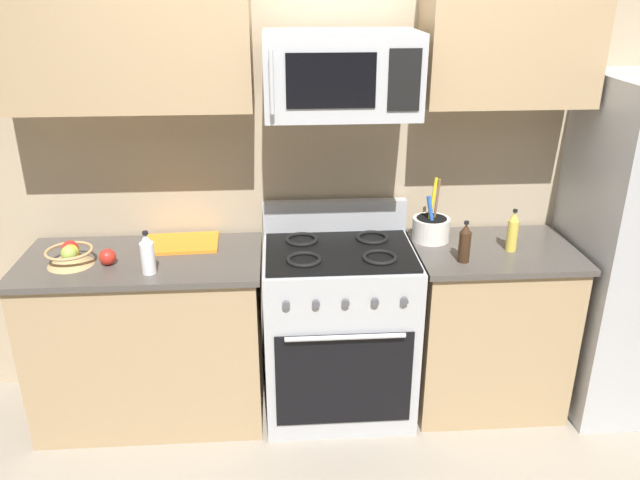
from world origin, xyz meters
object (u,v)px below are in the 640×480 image
(cutting_board, at_px, (181,243))
(bottle_oil, at_px, (513,232))
(bottle_vinegar, at_px, (148,254))
(microwave, at_px, (341,74))
(bottle_soy, at_px, (465,243))
(range_oven, at_px, (338,328))
(apple_loose, at_px, (108,257))
(fruit_basket, at_px, (70,255))
(utensil_crock, at_px, (431,228))

(cutting_board, relative_size, bottle_oil, 1.70)
(cutting_board, relative_size, bottle_vinegar, 1.79)
(microwave, height_order, bottle_soy, microwave)
(range_oven, relative_size, apple_loose, 13.75)
(bottle_oil, bearing_deg, microwave, 176.01)
(microwave, bearing_deg, apple_loose, -175.25)
(microwave, relative_size, fruit_basket, 3.10)
(range_oven, relative_size, microwave, 1.58)
(bottle_soy, xyz_separation_m, bottle_vinegar, (-1.49, -0.03, 0.00))
(bottle_soy, bearing_deg, cutting_board, 167.77)
(microwave, xyz_separation_m, apple_loose, (-1.11, -0.09, -0.83))
(cutting_board, bearing_deg, utensil_crock, -1.07)
(fruit_basket, relative_size, bottle_vinegar, 1.08)
(apple_loose, relative_size, bottle_oil, 0.36)
(utensil_crock, relative_size, bottle_oil, 1.52)
(utensil_crock, xyz_separation_m, fruit_basket, (-1.78, -0.18, -0.02))
(cutting_board, distance_m, bottle_soy, 1.42)
(microwave, relative_size, bottle_vinegar, 3.34)
(bottle_vinegar, bearing_deg, microwave, 12.43)
(range_oven, xyz_separation_m, utensil_crock, (0.49, 0.13, 0.50))
(microwave, xyz_separation_m, bottle_soy, (0.59, -0.17, -0.77))
(cutting_board, bearing_deg, fruit_basket, -157.59)
(bottle_oil, bearing_deg, bottle_soy, -157.55)
(range_oven, bearing_deg, bottle_vinegar, -169.13)
(bottle_oil, relative_size, bottle_soy, 1.05)
(utensil_crock, bearing_deg, bottle_vinegar, -167.76)
(range_oven, xyz_separation_m, cutting_board, (-0.80, 0.15, 0.44))
(bottle_oil, bearing_deg, apple_loose, -179.05)
(microwave, xyz_separation_m, utensil_crock, (0.49, 0.10, -0.80))
(microwave, height_order, fruit_basket, microwave)
(utensil_crock, distance_m, bottle_soy, 0.29)
(range_oven, relative_size, bottle_vinegar, 5.27)
(fruit_basket, xyz_separation_m, apple_loose, (0.18, -0.02, -0.01))
(bottle_soy, bearing_deg, fruit_basket, 177.07)
(apple_loose, bearing_deg, bottle_vinegar, -26.58)
(utensil_crock, relative_size, apple_loose, 4.19)
(fruit_basket, height_order, bottle_oil, bottle_oil)
(bottle_soy, bearing_deg, utensil_crock, 109.28)
(fruit_basket, bearing_deg, bottle_soy, -2.93)
(fruit_basket, relative_size, cutting_board, 0.60)
(microwave, height_order, apple_loose, microwave)
(fruit_basket, bearing_deg, bottle_vinegar, -17.33)
(range_oven, distance_m, utensil_crock, 0.71)
(microwave, bearing_deg, utensil_crock, 11.88)
(apple_loose, distance_m, cutting_board, 0.39)
(bottle_oil, bearing_deg, range_oven, 177.72)
(bottle_vinegar, bearing_deg, fruit_basket, 162.67)
(fruit_basket, xyz_separation_m, bottle_oil, (2.15, 0.02, 0.05))
(cutting_board, height_order, bottle_oil, bottle_oil)
(apple_loose, xyz_separation_m, bottle_soy, (1.70, -0.08, 0.05))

